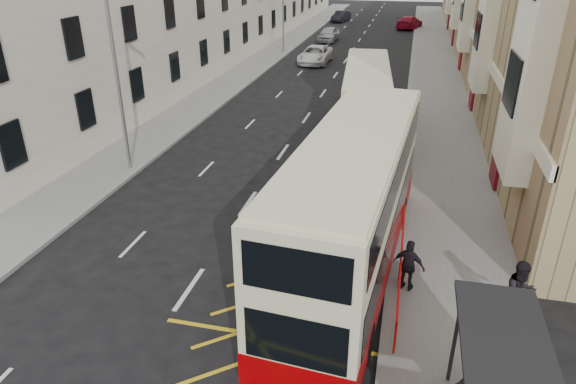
% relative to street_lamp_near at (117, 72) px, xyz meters
% --- Properties ---
extents(pavement_right, '(4.00, 120.00, 0.15)m').
position_rel_street_lamp_near_xyz_m(pavement_right, '(14.35, 18.00, -4.56)').
color(pavement_right, slate).
rests_on(pavement_right, ground).
extents(pavement_left, '(3.00, 120.00, 0.15)m').
position_rel_street_lamp_near_xyz_m(pavement_left, '(-1.15, 18.00, -4.56)').
color(pavement_left, slate).
rests_on(pavement_left, ground).
extents(kerb_right, '(0.25, 120.00, 0.15)m').
position_rel_street_lamp_near_xyz_m(kerb_right, '(12.35, 18.00, -4.56)').
color(kerb_right, gray).
rests_on(kerb_right, ground).
extents(kerb_left, '(0.25, 120.00, 0.15)m').
position_rel_street_lamp_near_xyz_m(kerb_left, '(0.35, 18.00, -4.56)').
color(kerb_left, gray).
rests_on(kerb_left, ground).
extents(road_markings, '(10.00, 110.00, 0.01)m').
position_rel_street_lamp_near_xyz_m(road_markings, '(6.35, 33.00, -4.63)').
color(road_markings, silver).
rests_on(road_markings, ground).
extents(guard_railing, '(0.06, 6.56, 1.01)m').
position_rel_street_lamp_near_xyz_m(guard_railing, '(12.60, -6.25, -3.78)').
color(guard_railing, red).
rests_on(guard_railing, pavement_right).
extents(street_lamp_near, '(0.93, 0.18, 8.00)m').
position_rel_street_lamp_near_xyz_m(street_lamp_near, '(0.00, 0.00, 0.00)').
color(street_lamp_near, gray).
rests_on(street_lamp_near, pavement_left).
extents(street_lamp_far, '(0.93, 0.18, 8.00)m').
position_rel_street_lamp_near_xyz_m(street_lamp_far, '(0.00, 30.00, 0.00)').
color(street_lamp_far, gray).
rests_on(street_lamp_far, pavement_left).
extents(double_decker_front, '(3.61, 11.91, 4.68)m').
position_rel_street_lamp_near_xyz_m(double_decker_front, '(10.99, -5.90, -2.25)').
color(double_decker_front, beige).
rests_on(double_decker_front, ground).
extents(double_decker_rear, '(3.20, 10.17, 3.99)m').
position_rel_street_lamp_near_xyz_m(double_decker_rear, '(10.15, 6.98, -2.60)').
color(double_decker_rear, beige).
rests_on(double_decker_rear, ground).
extents(pedestrian_mid, '(1.16, 1.07, 1.93)m').
position_rel_street_lamp_near_xyz_m(pedestrian_mid, '(15.74, -7.52, -3.52)').
color(pedestrian_mid, black).
rests_on(pedestrian_mid, pavement_right).
extents(pedestrian_far, '(1.05, 0.71, 1.66)m').
position_rel_street_lamp_near_xyz_m(pedestrian_far, '(12.83, -6.65, -3.66)').
color(pedestrian_far, black).
rests_on(pedestrian_far, pavement_right).
extents(white_van, '(2.61, 5.44, 1.50)m').
position_rel_street_lamp_near_xyz_m(white_van, '(3.84, 26.30, -3.89)').
color(white_van, silver).
rests_on(white_van, ground).
extents(car_silver, '(2.11, 4.70, 1.57)m').
position_rel_street_lamp_near_xyz_m(car_silver, '(3.08, 38.23, -3.85)').
color(car_silver, '#9EA2A6').
rests_on(car_silver, ground).
extents(car_dark, '(2.38, 4.64, 1.46)m').
position_rel_street_lamp_near_xyz_m(car_dark, '(2.09, 55.04, -3.91)').
color(car_dark, black).
rests_on(car_dark, ground).
extents(car_red, '(3.59, 5.84, 1.58)m').
position_rel_street_lamp_near_xyz_m(car_red, '(11.55, 50.24, -3.85)').
color(car_red, maroon).
rests_on(car_red, ground).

